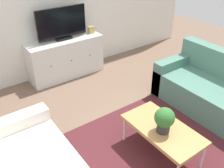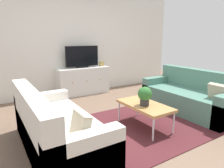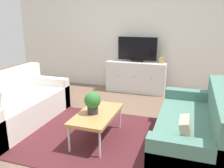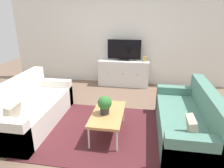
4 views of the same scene
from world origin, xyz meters
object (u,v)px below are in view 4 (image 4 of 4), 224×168
(coffee_table, at_px, (108,114))
(flat_screen_tv, at_px, (124,50))
(couch_left_side, at_px, (29,110))
(tv_console, at_px, (124,73))
(couch_right_side, at_px, (191,123))
(mantel_clock, at_px, (145,59))
(potted_plant, at_px, (105,104))

(coffee_table, distance_m, flat_screen_tv, 2.58)
(couch_left_side, bearing_deg, tv_console, 57.48)
(coffee_table, height_order, flat_screen_tv, flat_screen_tv)
(couch_right_side, bearing_deg, couch_left_side, 180.00)
(coffee_table, relative_size, mantel_clock, 7.39)
(potted_plant, xyz_separation_m, mantel_clock, (0.62, 2.52, 0.20))
(potted_plant, bearing_deg, tv_console, 88.97)
(couch_right_side, bearing_deg, flat_screen_tv, 119.55)
(coffee_table, height_order, tv_console, tv_console)
(coffee_table, xyz_separation_m, mantel_clock, (0.57, 2.48, 0.40))
(tv_console, bearing_deg, coffee_table, -90.03)
(flat_screen_tv, bearing_deg, tv_console, -90.00)
(coffee_table, bearing_deg, potted_plant, -139.02)
(coffee_table, bearing_deg, flat_screen_tv, 89.98)
(potted_plant, bearing_deg, flat_screen_tv, 88.97)
(flat_screen_tv, bearing_deg, mantel_clock, -2.00)
(flat_screen_tv, bearing_deg, couch_right_side, -60.45)
(mantel_clock, bearing_deg, flat_screen_tv, 178.00)
(potted_plant, height_order, mantel_clock, mantel_clock)
(tv_console, bearing_deg, flat_screen_tv, 90.00)
(couch_left_side, xyz_separation_m, couch_right_side, (2.87, 0.00, 0.00))
(couch_right_side, bearing_deg, coffee_table, -175.54)
(couch_left_side, height_order, mantel_clock, same)
(couch_left_side, xyz_separation_m, tv_console, (1.51, 2.37, 0.07))
(potted_plant, bearing_deg, couch_right_side, 5.88)
(couch_right_side, relative_size, tv_console, 1.37)
(tv_console, bearing_deg, mantel_clock, 0.00)
(mantel_clock, bearing_deg, potted_plant, -103.81)
(couch_right_side, bearing_deg, tv_console, 119.75)
(coffee_table, bearing_deg, tv_console, 89.97)
(potted_plant, relative_size, mantel_clock, 2.39)
(tv_console, relative_size, flat_screen_tv, 1.53)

